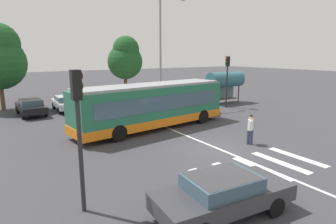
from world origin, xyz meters
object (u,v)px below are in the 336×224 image
traffic_light_near_corner (78,119)px  twin_arm_street_lamp (160,41)px  traffic_light_far_corner (227,74)px  parked_car_red (94,100)px  city_transit_bus (152,106)px  parked_car_silver (66,102)px  parked_car_white (147,96)px  bus_stop_shelter (225,80)px  foreground_sedan (223,193)px  parked_car_black (31,106)px  background_tree_right (125,58)px  parked_car_champagne (123,98)px  pedestrian_crossing_street (250,128)px

traffic_light_near_corner → twin_arm_street_lamp: size_ratio=0.45×
twin_arm_street_lamp → traffic_light_far_corner: bearing=-24.8°
parked_car_red → city_transit_bus: bearing=-83.7°
parked_car_silver → parked_car_red: (2.57, -0.05, 0.00)m
parked_car_white → bus_stop_shelter: bus_stop_shelter is taller
city_transit_bus → foreground_sedan: (-3.32, -10.53, -0.82)m
foreground_sedan → parked_car_red: bearing=83.6°
parked_car_black → bus_stop_shelter: bus_stop_shelter is taller
parked_car_white → background_tree_right: background_tree_right is taller
foreground_sedan → parked_car_white: 21.21m
parked_car_black → parked_car_red: same height
traffic_light_far_corner → background_tree_right: background_tree_right is taller
parked_car_silver → parked_car_champagne: bearing=-7.0°
parked_car_black → parked_car_white: size_ratio=1.01×
parked_car_silver → parked_car_black: bearing=-171.6°
city_transit_bus → background_tree_right: (3.25, 11.77, 3.02)m
traffic_light_far_corner → twin_arm_street_lamp: twin_arm_street_lamp is taller
pedestrian_crossing_street → parked_car_red: (-3.98, 15.57, -0.20)m
foreground_sedan → parked_car_black: bearing=99.3°
parked_car_red → parked_car_white: same height
traffic_light_near_corner → traffic_light_far_corner: traffic_light_far_corner is taller
foreground_sedan → parked_car_white: size_ratio=1.01×
traffic_light_far_corner → twin_arm_street_lamp: (-5.70, 2.63, 2.97)m
parked_car_silver → bus_stop_shelter: (14.84, -4.76, 1.65)m
parked_car_black → bus_stop_shelter: 18.35m
city_transit_bus → parked_car_champagne: bearing=79.6°
traffic_light_far_corner → twin_arm_street_lamp: size_ratio=0.48×
parked_car_silver → bus_stop_shelter: bearing=-17.8°
parked_car_champagne → parked_car_black: bearing=178.5°
pedestrian_crossing_street → background_tree_right: bearing=89.0°
city_transit_bus → parked_car_champagne: city_transit_bus is taller
city_transit_bus → traffic_light_near_corner: bearing=-131.1°
parked_car_silver → bus_stop_shelter: bus_stop_shelter is taller
parked_car_black → pedestrian_crossing_street: bearing=-58.0°
parked_car_black → bus_stop_shelter: bearing=-13.7°
parked_car_black → parked_car_champagne: size_ratio=1.00×
parked_car_champagne → parked_car_silver: bearing=173.0°
pedestrian_crossing_street → bus_stop_shelter: bus_stop_shelter is taller
city_transit_bus → bus_stop_shelter: bus_stop_shelter is taller
parked_car_white → traffic_light_near_corner: traffic_light_near_corner is taller
parked_car_black → parked_car_red: bearing=4.0°
city_transit_bus → bus_stop_shelter: (11.21, 4.83, 0.83)m
parked_car_silver → background_tree_right: 8.17m
parked_car_champagne → bus_stop_shelter: (9.57, -4.11, 1.65)m
pedestrian_crossing_street → parked_car_black: (-9.48, 15.19, -0.20)m
parked_car_white → traffic_light_far_corner: traffic_light_far_corner is taller
traffic_light_near_corner → city_transit_bus: bearing=48.9°
pedestrian_crossing_street → bus_stop_shelter: size_ratio=0.42×
parked_car_champagne → background_tree_right: 5.03m
pedestrian_crossing_street → parked_car_white: size_ratio=0.38×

